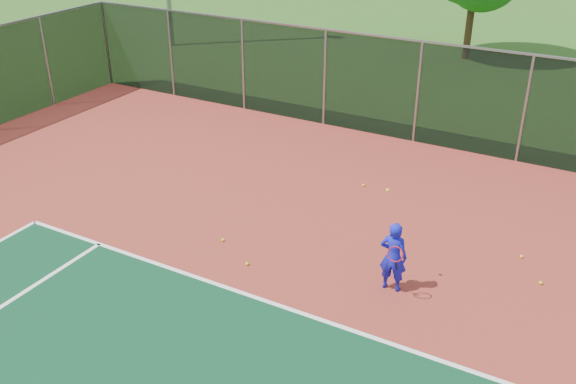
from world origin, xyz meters
name	(u,v)px	position (x,y,z in m)	size (l,w,h in m)	color
fence_back	(525,108)	(0.00, 12.00, 1.56)	(30.00, 0.06, 3.03)	black
tennis_player	(393,256)	(-0.87, 4.55, 0.75)	(0.59, 0.61, 2.07)	#1518C8
practice_ball_1	(223,240)	(-4.72, 4.42, 0.06)	(0.07, 0.07, 0.07)	yellow
practice_ball_3	(363,185)	(-3.10, 8.43, 0.06)	(0.07, 0.07, 0.07)	yellow
practice_ball_4	(522,256)	(1.15, 6.91, 0.06)	(0.07, 0.07, 0.07)	yellow
practice_ball_5	(541,283)	(1.67, 6.11, 0.06)	(0.07, 0.07, 0.07)	yellow
practice_ball_6	(247,264)	(-3.75, 3.88, 0.06)	(0.07, 0.07, 0.07)	yellow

